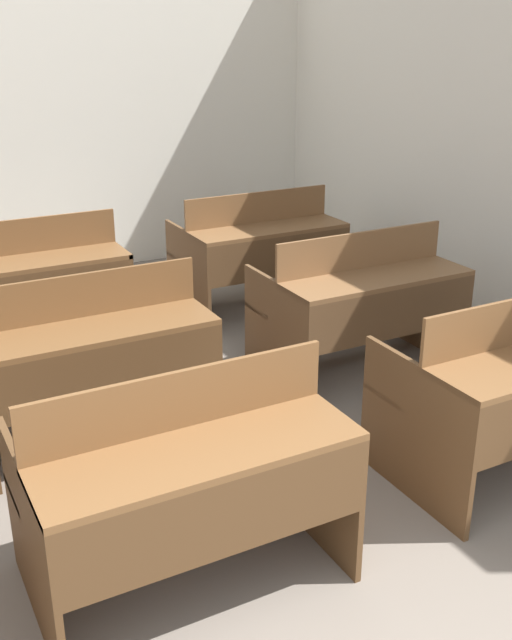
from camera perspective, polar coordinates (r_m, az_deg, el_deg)
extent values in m
cube|color=white|center=(5.79, 18.47, 3.96)|extent=(0.06, 5.94, 1.03)
cube|color=white|center=(6.56, 10.95, 17.84)|extent=(0.06, 3.21, 1.48)
cube|color=#54381F|center=(3.01, -16.76, -16.22)|extent=(0.03, 0.80, 0.70)
cube|color=#54381F|center=(3.37, 4.07, -10.82)|extent=(0.03, 0.80, 0.70)
cube|color=brown|center=(2.80, -4.26, -10.08)|extent=(1.24, 0.40, 0.03)
cube|color=#54381F|center=(2.75, -2.51, -14.97)|extent=(1.18, 0.02, 0.32)
cube|color=brown|center=(2.88, -5.86, -6.05)|extent=(1.24, 0.02, 0.24)
cube|color=brown|center=(3.28, -7.37, -10.15)|extent=(1.24, 0.31, 0.03)
cube|color=#54381F|center=(3.44, -7.15, -14.12)|extent=(1.18, 0.04, 0.04)
cube|color=brown|center=(3.67, 11.98, -8.40)|extent=(0.03, 0.80, 0.70)
cube|color=brown|center=(4.16, 16.41, -3.76)|extent=(1.24, 0.31, 0.03)
cube|color=brown|center=(4.28, 16.02, -7.14)|extent=(1.18, 0.04, 0.04)
cube|color=#53361E|center=(4.43, -4.94, -2.53)|extent=(0.03, 0.80, 0.70)
cube|color=brown|center=(3.94, -12.02, -0.76)|extent=(1.24, 0.40, 0.03)
cube|color=#53361E|center=(3.85, -11.01, -4.09)|extent=(1.18, 0.02, 0.32)
cube|color=brown|center=(4.07, -12.93, 1.88)|extent=(1.24, 0.02, 0.24)
cube|color=brown|center=(4.44, -13.44, -1.83)|extent=(1.24, 0.31, 0.03)
cube|color=#53361E|center=(4.55, -13.14, -5.06)|extent=(1.18, 0.04, 0.04)
cube|color=brown|center=(4.67, 1.55, -1.15)|extent=(0.03, 0.80, 0.70)
cube|color=brown|center=(5.34, 12.94, 1.24)|extent=(0.03, 0.80, 0.70)
cube|color=brown|center=(4.71, 9.25, 3.15)|extent=(1.24, 0.40, 0.03)
cube|color=brown|center=(4.63, 10.50, 0.46)|extent=(1.18, 0.02, 0.32)
cube|color=brown|center=(4.82, 8.01, 5.29)|extent=(1.24, 0.02, 0.24)
cube|color=brown|center=(5.14, 6.10, 1.89)|extent=(1.24, 0.31, 0.03)
cube|color=brown|center=(5.24, 5.99, -0.99)|extent=(1.18, 0.04, 0.04)
cube|color=brown|center=(5.63, -10.63, 2.48)|extent=(0.03, 0.80, 0.70)
cube|color=brown|center=(5.20, -16.54, 4.27)|extent=(1.24, 0.40, 0.03)
cube|color=brown|center=(5.08, -15.88, 1.87)|extent=(1.18, 0.02, 0.32)
cube|color=brown|center=(5.34, -17.13, 6.15)|extent=(1.24, 0.02, 0.24)
cube|color=brown|center=(5.69, -17.26, 3.00)|extent=(1.24, 0.31, 0.03)
cube|color=brown|center=(5.79, -16.96, 0.38)|extent=(1.18, 0.04, 0.04)
cube|color=brown|center=(5.83, -5.22, 3.44)|extent=(0.03, 0.80, 0.70)
cube|color=brown|center=(6.37, 4.88, 5.03)|extent=(0.03, 0.80, 0.70)
cube|color=brown|center=(5.82, 1.00, 6.94)|extent=(1.24, 0.40, 0.03)
cube|color=brown|center=(5.71, 1.91, 4.83)|extent=(1.18, 0.02, 0.32)
cube|color=brown|center=(5.94, 0.12, 8.59)|extent=(1.24, 0.02, 0.24)
cube|color=brown|center=(6.26, -1.01, 5.62)|extent=(1.24, 0.31, 0.03)
cube|color=brown|center=(6.34, -0.99, 3.19)|extent=(1.18, 0.04, 0.04)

